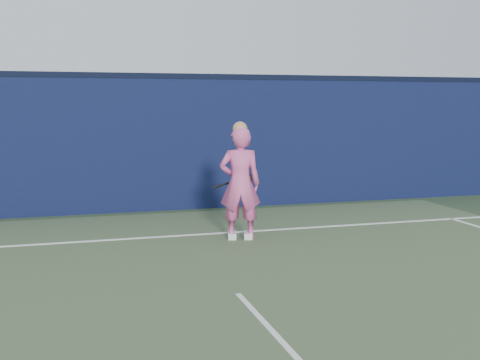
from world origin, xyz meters
name	(u,v)px	position (x,y,z in m)	size (l,w,h in m)	color
ground	(268,328)	(0.00, 0.00, 0.00)	(80.00, 80.00, 0.00)	#2B3E26
backstop_wall	(159,145)	(0.00, 6.50, 1.25)	(24.00, 0.40, 2.50)	#0C1338
wall_cap	(157,76)	(0.00, 6.50, 2.55)	(24.00, 0.42, 0.10)	black
player	(240,183)	(0.78, 3.59, 0.85)	(0.70, 0.54, 1.77)	#E7599F
racket	(240,180)	(0.90, 4.01, 0.84)	(0.62, 0.19, 0.34)	black
court_lines	(281,340)	(0.00, -0.33, 0.01)	(11.00, 12.04, 0.01)	white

